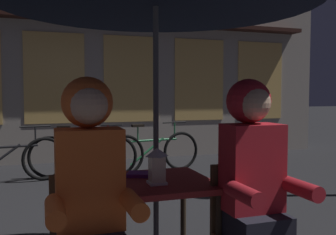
# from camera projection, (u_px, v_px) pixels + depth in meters

# --- Properties ---
(cafe_table) EXTENTS (0.72, 0.72, 0.74)m
(cafe_table) POSITION_uv_depth(u_px,v_px,m) (156.00, 195.00, 2.53)
(cafe_table) COLOR maroon
(cafe_table) RESTS_ON ground_plane
(lantern) EXTENTS (0.11, 0.11, 0.23)m
(lantern) POSITION_uv_depth(u_px,v_px,m) (157.00, 165.00, 2.41)
(lantern) COLOR white
(lantern) RESTS_ON cafe_table
(chair_right) EXTENTS (0.40, 0.40, 0.87)m
(chair_right) POSITION_uv_depth(u_px,v_px,m) (248.00, 228.00, 2.34)
(chair_right) COLOR #513823
(chair_right) RESTS_ON ground_plane
(person_left_hooded) EXTENTS (0.45, 0.56, 1.40)m
(person_left_hooded) POSITION_uv_depth(u_px,v_px,m) (90.00, 184.00, 1.96)
(person_left_hooded) COLOR black
(person_left_hooded) RESTS_ON ground_plane
(person_right_hooded) EXTENTS (0.45, 0.56, 1.40)m
(person_right_hooded) POSITION_uv_depth(u_px,v_px,m) (254.00, 172.00, 2.26)
(person_right_hooded) COLOR black
(person_right_hooded) RESTS_ON ground_plane
(shopfront_building) EXTENTS (10.00, 0.93, 6.20)m
(shopfront_building) POSITION_uv_depth(u_px,v_px,m) (91.00, 4.00, 7.57)
(shopfront_building) COLOR #9E9389
(shopfront_building) RESTS_ON ground_plane
(bicycle_second) EXTENTS (1.66, 0.35, 0.84)m
(bicycle_second) POSITION_uv_depth(u_px,v_px,m) (8.00, 161.00, 5.51)
(bicycle_second) COLOR black
(bicycle_second) RESTS_ON ground_plane
(bicycle_third) EXTENTS (1.66, 0.38, 0.84)m
(bicycle_third) POSITION_uv_depth(u_px,v_px,m) (83.00, 156.00, 5.94)
(bicycle_third) COLOR black
(bicycle_third) RESTS_ON ground_plane
(bicycle_fourth) EXTENTS (1.67, 0.31, 0.84)m
(bicycle_fourth) POSITION_uv_depth(u_px,v_px,m) (154.00, 152.00, 6.32)
(bicycle_fourth) COLOR black
(bicycle_fourth) RESTS_ON ground_plane
(book) EXTENTS (0.24, 0.20, 0.02)m
(book) POSITION_uv_depth(u_px,v_px,m) (142.00, 174.00, 2.65)
(book) COLOR #661E7A
(book) RESTS_ON cafe_table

